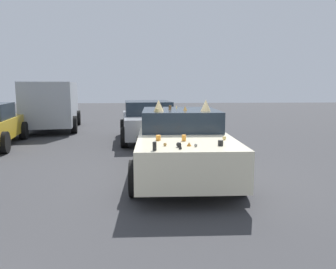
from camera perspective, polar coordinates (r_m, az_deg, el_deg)
The scene contains 4 objects.
ground_plane at distance 7.38m, azimuth 2.34°, elevation -6.91°, with size 60.00×60.00×0.00m, color #38383A.
art_car_decorated at distance 7.31m, azimuth 2.32°, elevation -1.28°, with size 4.57×2.13×1.66m.
parked_van_near_right at distance 15.62m, azimuth -19.40°, elevation 5.17°, with size 5.17×2.77×2.10m.
parked_sedan_far_right at distance 11.79m, azimuth -3.45°, elevation 2.43°, with size 4.04×2.27×1.40m.
Camera 1 is at (-7.08, 0.68, 1.96)m, focal length 35.16 mm.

